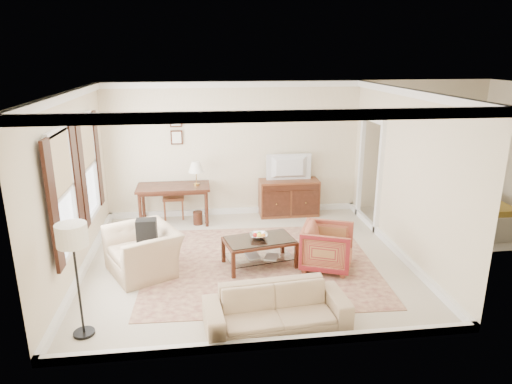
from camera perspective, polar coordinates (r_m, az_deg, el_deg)
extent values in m
cube|color=beige|center=(8.02, -1.16, -8.56)|extent=(5.50, 5.00, 0.01)
cube|color=white|center=(7.25, -1.30, 12.56)|extent=(5.50, 5.00, 0.01)
cube|color=beige|center=(9.93, -2.78, 5.31)|extent=(5.50, 0.01, 2.90)
cube|color=beige|center=(5.16, 1.77, -5.95)|extent=(5.50, 0.01, 2.90)
cube|color=beige|center=(7.73, -21.94, 0.66)|extent=(0.01, 5.00, 2.90)
cube|color=beige|center=(8.25, 18.13, 2.05)|extent=(0.01, 5.00, 2.90)
cube|color=beige|center=(10.33, 22.28, -3.89)|extent=(3.00, 2.70, 0.01)
cube|color=maroon|center=(7.89, 0.50, -8.96)|extent=(3.97, 3.44, 0.01)
cube|color=#441F13|center=(9.61, -10.30, 0.61)|extent=(1.50, 0.75, 0.05)
cylinder|color=#441F13|center=(9.52, -14.26, -2.40)|extent=(0.07, 0.07, 0.76)
cylinder|color=#441F13|center=(9.44, -6.19, -2.12)|extent=(0.07, 0.07, 0.76)
cylinder|color=#441F13|center=(10.07, -13.90, -1.29)|extent=(0.07, 0.07, 0.76)
cylinder|color=#441F13|center=(10.00, -6.27, -1.02)|extent=(0.07, 0.07, 0.76)
cube|color=brown|center=(10.09, 4.12, -0.70)|extent=(1.30, 0.50, 0.80)
imported|color=black|center=(9.84, 4.25, 4.08)|extent=(0.93, 0.54, 0.12)
cube|color=#441F13|center=(7.66, 0.43, -6.14)|extent=(1.26, 0.89, 0.04)
cube|color=silver|center=(7.65, 0.43, -5.91)|extent=(1.19, 0.82, 0.01)
cube|color=silver|center=(7.78, 0.42, -8.08)|extent=(1.17, 0.80, 0.02)
cube|color=#441F13|center=(7.34, -2.85, -9.18)|extent=(0.07, 0.07, 0.45)
cube|color=#441F13|center=(7.68, 5.08, -7.99)|extent=(0.07, 0.07, 0.45)
cube|color=#441F13|center=(7.88, -4.10, -7.30)|extent=(0.07, 0.07, 0.45)
cube|color=#441F13|center=(8.19, 3.34, -6.29)|extent=(0.07, 0.07, 0.45)
imported|color=silver|center=(7.66, 0.34, -5.41)|extent=(0.42, 0.42, 0.10)
imported|color=brown|center=(7.72, -1.19, -8.07)|extent=(0.28, 0.10, 0.38)
imported|color=brown|center=(7.74, 1.16, -8.03)|extent=(0.27, 0.13, 0.38)
imported|color=maroon|center=(7.69, 8.91, -6.58)|extent=(1.00, 1.02, 0.82)
imported|color=tan|center=(7.65, -13.97, -6.30)|extent=(1.18, 1.35, 1.00)
cube|color=black|center=(7.53, -13.52, -4.60)|extent=(0.32, 0.38, 0.40)
imported|color=tan|center=(6.10, 2.59, -13.54)|extent=(1.91, 0.71, 0.73)
cylinder|color=black|center=(6.51, -20.68, -16.15)|extent=(0.27, 0.27, 0.04)
cylinder|color=black|center=(6.20, -21.30, -11.23)|extent=(0.03, 0.03, 1.27)
cylinder|color=silver|center=(5.91, -22.05, -5.00)|extent=(0.37, 0.37, 0.28)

